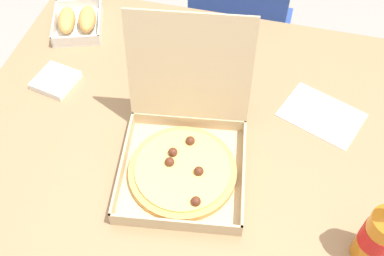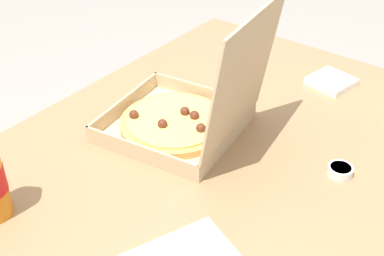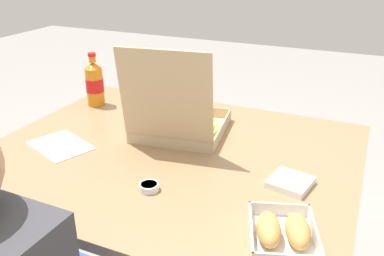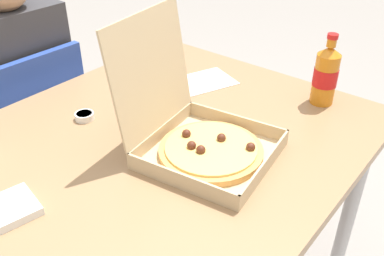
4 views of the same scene
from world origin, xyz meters
name	(u,v)px [view 2 (image 2 of 4)]	position (x,y,z in m)	size (l,w,h in m)	color
dining_table	(234,172)	(0.00, 0.00, 0.68)	(1.19, 0.98, 0.76)	#997551
pizza_box_open	(185,116)	(0.03, -0.13, 0.80)	(0.35, 0.39, 0.35)	tan
napkin_pile	(332,82)	(-0.41, 0.05, 0.77)	(0.11, 0.11, 0.02)	white
dipping_sauce_cup	(340,170)	(-0.05, 0.24, 0.77)	(0.06, 0.06, 0.02)	white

